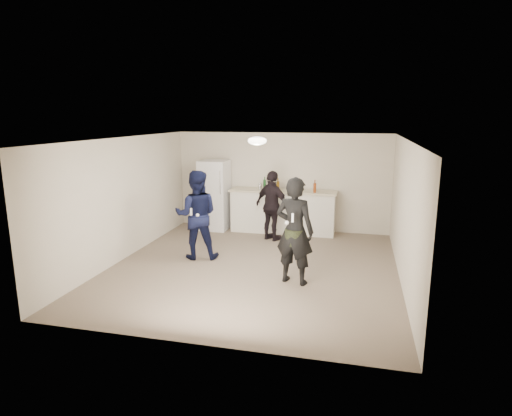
% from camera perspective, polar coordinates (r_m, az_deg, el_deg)
% --- Properties ---
extents(floor, '(6.00, 6.00, 0.00)m').
position_cam_1_polar(floor, '(8.51, -0.32, -7.87)').
color(floor, '#6B5B4C').
rests_on(floor, ground).
extents(ceiling, '(6.00, 6.00, 0.00)m').
position_cam_1_polar(ceiling, '(8.00, -0.34, 9.19)').
color(ceiling, silver).
rests_on(ceiling, wall_back).
extents(wall_back, '(6.00, 0.00, 6.00)m').
position_cam_1_polar(wall_back, '(11.06, 3.40, 3.51)').
color(wall_back, beige).
rests_on(wall_back, floor).
extents(wall_front, '(6.00, 0.00, 6.00)m').
position_cam_1_polar(wall_front, '(5.40, -8.01, -6.00)').
color(wall_front, beige).
rests_on(wall_front, floor).
extents(wall_left, '(0.00, 6.00, 6.00)m').
position_cam_1_polar(wall_left, '(9.21, -17.19, 1.20)').
color(wall_left, beige).
rests_on(wall_left, floor).
extents(wall_right, '(0.00, 6.00, 6.00)m').
position_cam_1_polar(wall_right, '(7.98, 19.22, -0.58)').
color(wall_right, beige).
rests_on(wall_right, floor).
extents(counter, '(2.60, 0.56, 1.05)m').
position_cam_1_polar(counter, '(10.85, 3.58, -0.55)').
color(counter, silver).
rests_on(counter, floor).
extents(counter_top, '(2.68, 0.64, 0.04)m').
position_cam_1_polar(counter_top, '(10.75, 3.62, 2.28)').
color(counter_top, beige).
rests_on(counter_top, counter).
extents(fridge, '(0.70, 0.70, 1.80)m').
position_cam_1_polar(fridge, '(11.15, -5.55, 1.73)').
color(fridge, white).
rests_on(fridge, floor).
extents(fridge_handle, '(0.02, 0.02, 0.60)m').
position_cam_1_polar(fridge_handle, '(10.65, -4.82, 3.42)').
color(fridge_handle, silver).
rests_on(fridge_handle, fridge).
extents(ceiling_dome, '(0.36, 0.36, 0.16)m').
position_cam_1_polar(ceiling_dome, '(8.30, 0.16, 8.95)').
color(ceiling_dome, white).
rests_on(ceiling_dome, ceiling).
extents(shaker, '(0.08, 0.08, 0.17)m').
position_cam_1_polar(shaker, '(10.78, 0.55, 2.90)').
color(shaker, '#ABACAF').
rests_on(shaker, counter_top).
extents(man, '(1.05, 0.91, 1.84)m').
position_cam_1_polar(man, '(8.89, -7.93, -0.92)').
color(man, '#101743').
rests_on(man, floor).
extents(woman, '(0.79, 0.62, 1.91)m').
position_cam_1_polar(woman, '(7.50, 5.16, -3.06)').
color(woman, black).
rests_on(woman, floor).
extents(camo_shorts, '(0.34, 0.34, 0.28)m').
position_cam_1_polar(camo_shorts, '(7.53, 5.15, -3.82)').
color(camo_shorts, '#263417').
rests_on(camo_shorts, woman).
extents(spectator, '(1.05, 0.83, 1.67)m').
position_cam_1_polar(spectator, '(10.11, 2.20, 0.29)').
color(spectator, black).
rests_on(spectator, floor).
extents(remote_man, '(0.04, 0.04, 0.15)m').
position_cam_1_polar(remote_man, '(8.60, -8.63, -0.49)').
color(remote_man, silver).
rests_on(remote_man, man).
extents(nunchuk_man, '(0.07, 0.07, 0.07)m').
position_cam_1_polar(nunchuk_man, '(8.60, -7.80, -0.95)').
color(nunchuk_man, white).
rests_on(nunchuk_man, man).
extents(remote_woman, '(0.04, 0.04, 0.15)m').
position_cam_1_polar(remote_woman, '(7.19, 4.92, -1.30)').
color(remote_woman, white).
rests_on(remote_woman, woman).
extents(nunchuk_woman, '(0.07, 0.07, 0.07)m').
position_cam_1_polar(nunchuk_woman, '(7.25, 4.16, -1.97)').
color(nunchuk_woman, white).
rests_on(nunchuk_woman, woman).
extents(bottle_cluster, '(1.38, 0.38, 0.23)m').
position_cam_1_polar(bottle_cluster, '(10.72, 4.28, 2.93)').
color(bottle_cluster, '#144619').
rests_on(bottle_cluster, counter_top).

